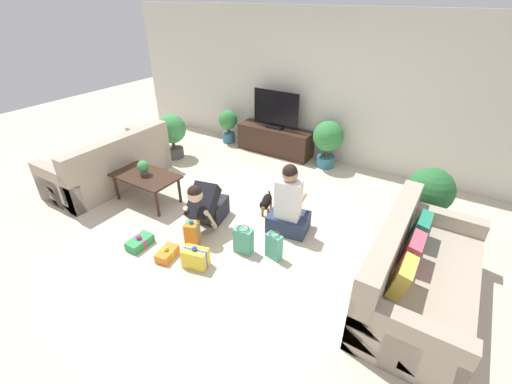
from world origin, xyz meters
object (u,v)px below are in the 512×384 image
Objects in this scene: person_kneeling at (207,205)px; person_sitting at (289,207)px; tabletop_plant at (143,167)px; potted_plant_corner_right at (429,194)px; gift_bag_b at (274,246)px; gift_box_b at (140,242)px; gift_box_c at (192,234)px; sofa_left at (110,166)px; potted_plant_back_right at (328,139)px; potted_plant_corner_left at (172,132)px; gift_bag_a at (243,240)px; tv at (276,112)px; dog at (266,202)px; coffee_table at (146,178)px; sofa_right at (417,277)px; gift_box_a at (196,258)px; tv_console at (275,140)px; potted_plant_back_left at (228,123)px; gift_box_d at (167,254)px.

person_sitting is (0.97, 0.48, 0.03)m from person_kneeling.
potted_plant_corner_right is at bearing 20.78° from tabletop_plant.
gift_bag_b is at bearing 91.71° from person_sitting.
gift_box_c is (0.56, 0.37, 0.11)m from gift_box_b.
sofa_left reaches higher than potted_plant_back_right.
potted_plant_corner_left is 4.46m from potted_plant_corner_right.
gift_bag_b is at bearing 16.20° from gift_bag_a.
tv is 2.30m from dog.
coffee_table is 3.92m from potted_plant_corner_right.
potted_plant_corner_left is at bearing 119.49° from tabletop_plant.
dog is 0.92m from gift_bag_b.
sofa_right reaches higher than gift_bag_a.
sofa_right is 1.34m from potted_plant_corner_right.
gift_box_a is (0.39, -0.70, -0.22)m from person_kneeling.
potted_plant_corner_left reaches higher than gift_box_b.
tv is 3.20m from gift_box_c.
gift_box_c reaches higher than dog.
sofa_right reaches higher than gift_box_a.
coffee_table is at bearing -105.66° from tv_console.
tabletop_plant is (0.34, -2.56, 0.15)m from potted_plant_back_left.
tv reaches higher than person_kneeling.
gift_box_c is (-0.42, -1.09, -0.03)m from dog.
sofa_right reaches higher than dog.
potted_plant_corner_left is at bearing 138.19° from gift_box_a.
tv is at bearing 112.33° from gift_bag_a.
person_kneeling is at bearing -80.34° from tv.
tv reaches higher than potted_plant_back_left.
gift_bag_a is 0.38m from gift_bag_b.
gift_bag_a is at bearing -137.46° from potted_plant_corner_right.
gift_box_b is 0.94× the size of gift_bag_b.
potted_plant_corner_left is at bearing -179.96° from potted_plant_corner_right.
coffee_table is 3.05× the size of gift_box_a.
sofa_left is 3.04m from tv_console.
coffee_table reaches higher than gift_bag_b.
gift_box_b is (1.09, -3.40, -0.36)m from potted_plant_back_left.
gift_bag_a reaches higher than gift_box_b.
person_sitting is at bearing -39.95° from potted_plant_back_left.
sofa_left reaches higher than dog.
tv is 3.52m from gift_box_a.
coffee_table is (-3.80, -0.09, 0.09)m from sofa_right.
potted_plant_back_right is at bearing 23.97° from potted_plant_corner_left.
gift_box_c is (-0.86, -0.92, -0.20)m from person_sitting.
person_kneeling reaches higher than coffee_table.
sofa_left reaches higher than gift_bag_b.
sofa_left is at bearing 162.06° from gift_box_a.
person_sitting is 2.23m from tabletop_plant.
tv_console is at bearing 2.62° from potted_plant_back_left.
tabletop_plant is at bearing 173.41° from gift_bag_a.
coffee_table is 1.24× the size of person_kneeling.
potted_plant_back_right is 2.72× the size of gift_box_d.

